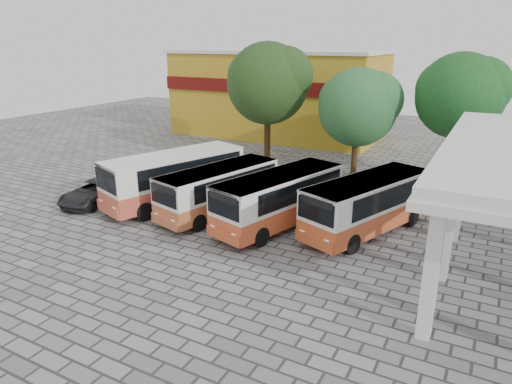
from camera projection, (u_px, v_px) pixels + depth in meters
The scene contains 10 objects.
ground at pixel (250, 255), 20.50m from camera, with size 90.00×90.00×0.00m, color slate.
shophouse_block at pixel (279, 93), 45.84m from camera, with size 20.40×10.40×8.30m.
bus_far_left at pixel (175, 175), 26.41m from camera, with size 5.18×8.93×3.02m.
bus_centre_left at pixel (219, 188), 24.90m from camera, with size 3.99×7.76×2.65m.
bus_centre_right at pixel (280, 196), 23.27m from camera, with size 4.39×8.20×2.79m.
bus_far_right at pixel (368, 202), 22.46m from camera, with size 4.93×8.28×2.79m.
tree_left at pixel (269, 81), 33.73m from camera, with size 6.37×6.06×9.18m.
tree_middle at pixel (359, 105), 31.28m from camera, with size 5.68×5.41×7.53m.
tree_right at pixel (461, 93), 29.33m from camera, with size 5.82×5.55×8.56m.
parked_car at pixel (95, 192), 26.99m from camera, with size 2.18×4.73×1.32m, color black.
Camera 1 is at (9.03, -16.21, 9.17)m, focal length 32.00 mm.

